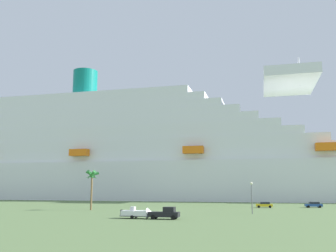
{
  "coord_description": "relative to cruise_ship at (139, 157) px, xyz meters",
  "views": [
    {
      "loc": [
        18.5,
        -90.64,
        5.91
      ],
      "look_at": [
        -6.13,
        40.24,
        27.53
      ],
      "focal_mm": 39.75,
      "sensor_mm": 36.0,
      "label": 1
    }
  ],
  "objects": [
    {
      "name": "street_lamp",
      "position": [
        46.38,
        -78.57,
        -14.25
      ],
      "size": [
        0.56,
        0.56,
        6.83
      ],
      "color": "slate",
      "rests_on": "ground_plane"
    },
    {
      "name": "palm_tree",
      "position": [
        7.05,
        -71.88,
        -10.77
      ],
      "size": [
        3.66,
        3.45,
        9.96
      ],
      "color": "brown",
      "rests_on": "ground_plane"
    },
    {
      "name": "cruise_ship",
      "position": [
        0.0,
        0.0,
        0.0
      ],
      "size": [
        249.21,
        46.0,
        66.67
      ],
      "color": "white",
      "rests_on": "ground_plane"
    },
    {
      "name": "parked_car_blue_suv",
      "position": [
        64.1,
        -50.49,
        -17.96
      ],
      "size": [
        4.65,
        2.17,
        1.58
      ],
      "color": "#264C99",
      "rests_on": "ground_plane"
    },
    {
      "name": "ground_plane",
      "position": [
        25.19,
        -41.31,
        -18.8
      ],
      "size": [
        600.0,
        600.0,
        0.0
      ],
      "primitive_type": "plane",
      "color": "#567042"
    },
    {
      "name": "small_boat_on_trailer",
      "position": [
        25.39,
        -93.7,
        -17.83
      ],
      "size": [
        7.04,
        2.51,
        2.15
      ],
      "color": "#595960",
      "rests_on": "ground_plane"
    },
    {
      "name": "pickup_truck",
      "position": [
        30.4,
        -94.03,
        -17.75
      ],
      "size": [
        5.72,
        2.57,
        2.2
      ],
      "color": "black",
      "rests_on": "ground_plane"
    },
    {
      "name": "parked_car_yellow_taxi",
      "position": [
        50.58,
        -53.31,
        -17.96
      ],
      "size": [
        4.6,
        2.17,
        1.58
      ],
      "color": "yellow",
      "rests_on": "ground_plane"
    }
  ]
}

